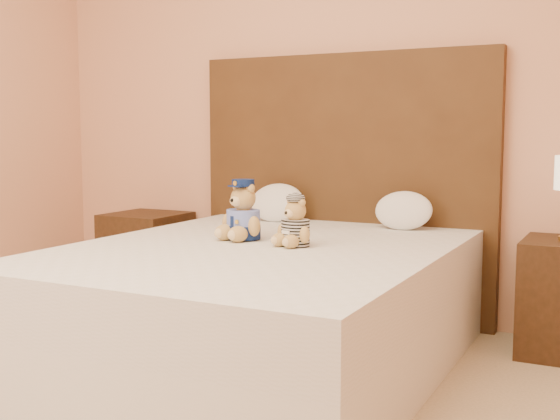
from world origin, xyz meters
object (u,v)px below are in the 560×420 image
Objects in this scene: bed at (259,306)px; pillow_right at (404,209)px; teddy_prisoner at (295,222)px; nightstand_left at (147,256)px; teddy_police at (243,210)px; pillow_left at (277,201)px.

bed is 6.48× the size of pillow_right.
pillow_right is (0.27, 0.76, -0.00)m from teddy_prisoner.
nightstand_left is 1.71m from pillow_right.
pillow_right is at bearing 63.56° from bed.
teddy_prisoner is 0.80m from pillow_right.
bed and nightstand_left have the same top height.
pillow_right is (0.57, 0.70, -0.03)m from teddy_police.
teddy_police is at bearing -171.94° from teddy_prisoner.
pillow_left is at bearing 119.60° from teddy_police.
pillow_left reaches higher than bed.
pillow_right is at bearing 65.91° from teddy_police.
nightstand_left is 1.78× the size of pillow_right.
pillow_right is at bearing 1.03° from nightstand_left.
pillow_left is 1.08× the size of pillow_right.
pillow_left is at bearing 112.04° from bed.
teddy_prisoner is (0.30, -0.06, -0.03)m from teddy_police.
pillow_right is at bearing 0.00° from pillow_left.
teddy_police reaches higher than teddy_prisoner.
bed is at bearing -32.62° from nightstand_left.
teddy_prisoner is 0.90m from pillow_left.
teddy_prisoner reaches higher than nightstand_left.
pillow_right reaches higher than nightstand_left.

